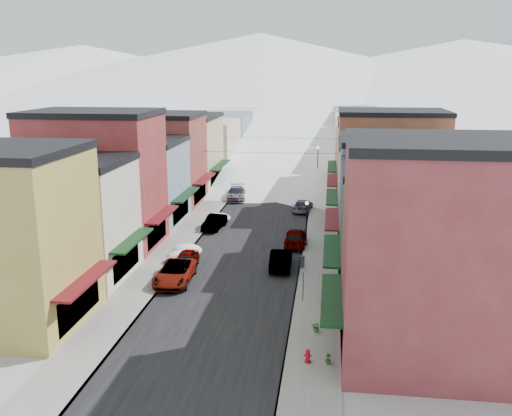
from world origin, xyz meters
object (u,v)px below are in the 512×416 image
(car_white_suv, at_px, (175,273))
(car_silver_sedan, at_px, (186,260))
(trash_can, at_px, (302,261))
(fire_hydrant, at_px, (308,356))
(car_green_sedan, at_px, (281,259))
(car_dark_hatch, at_px, (215,222))
(streetlamp_near, at_px, (307,218))

(car_white_suv, xyz_separation_m, car_silver_sedan, (0.00, 3.28, -0.08))
(car_white_suv, height_order, car_silver_sedan, car_white_suv)
(car_white_suv, distance_m, trash_can, 10.48)
(car_white_suv, height_order, fire_hydrant, car_white_suv)
(car_green_sedan, height_order, trash_can, car_green_sedan)
(car_green_sedan, xyz_separation_m, fire_hydrant, (2.86, -15.61, -0.28))
(car_white_suv, height_order, trash_can, car_white_suv)
(fire_hydrant, bearing_deg, car_silver_sedan, 126.10)
(car_dark_hatch, distance_m, fire_hydrant, 28.61)
(trash_can, height_order, streetlamp_near, streetlamp_near)
(car_dark_hatch, distance_m, streetlamp_near, 10.93)
(car_white_suv, distance_m, car_dark_hatch, 15.21)
(car_dark_hatch, bearing_deg, fire_hydrant, -60.79)
(streetlamp_near, bearing_deg, car_white_suv, -132.67)
(streetlamp_near, bearing_deg, car_silver_sedan, -143.40)
(car_green_sedan, bearing_deg, fire_hydrant, 98.49)
(fire_hydrant, height_order, trash_can, trash_can)
(trash_can, bearing_deg, car_dark_hatch, 131.39)
(trash_can, distance_m, streetlamp_near, 6.37)
(car_silver_sedan, distance_m, car_dark_hatch, 11.92)
(car_silver_sedan, height_order, car_dark_hatch, car_dark_hatch)
(car_dark_hatch, xyz_separation_m, streetlamp_near, (9.60, -4.80, 2.06))
(fire_hydrant, bearing_deg, car_dark_hatch, 111.88)
(car_silver_sedan, xyz_separation_m, car_dark_hatch, (0.00, 11.92, 0.02))
(car_green_sedan, bearing_deg, car_silver_sedan, 5.31)
(trash_can, bearing_deg, car_green_sedan, -174.65)
(car_silver_sedan, xyz_separation_m, trash_can, (9.50, 1.15, -0.09))
(car_white_suv, xyz_separation_m, car_dark_hatch, (0.00, 15.21, -0.06))
(trash_can, xyz_separation_m, streetlamp_near, (0.10, 5.98, 2.18))
(car_white_suv, distance_m, car_green_sedan, 8.89)
(car_silver_sedan, height_order, streetlamp_near, streetlamp_near)
(fire_hydrant, bearing_deg, streetlamp_near, 92.80)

